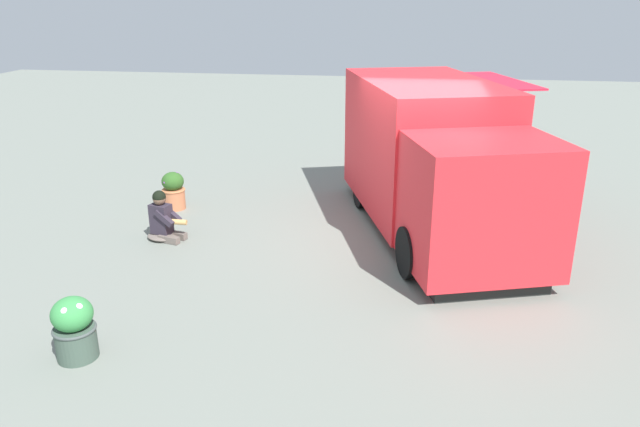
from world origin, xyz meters
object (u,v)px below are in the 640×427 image
object	(u,v)px
person_customer	(163,220)
planter_flowering_near	(173,190)
food_truck	(435,163)
planter_flowering_far	(74,328)

from	to	relation	value
person_customer	planter_flowering_near	size ratio (longest dim) A/B	1.18
food_truck	planter_flowering_near	size ratio (longest dim) A/B	7.86
planter_flowering_near	planter_flowering_far	size ratio (longest dim) A/B	0.96
planter_flowering_near	planter_flowering_far	world-z (taller)	planter_flowering_far
person_customer	food_truck	bearing A→B (deg)	14.61
planter_flowering_far	food_truck	bearing A→B (deg)	49.08
food_truck	person_customer	bearing A→B (deg)	-165.39
food_truck	planter_flowering_near	bearing A→B (deg)	176.08
person_customer	planter_flowering_near	world-z (taller)	person_customer
planter_flowering_near	planter_flowering_far	distance (m)	4.90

